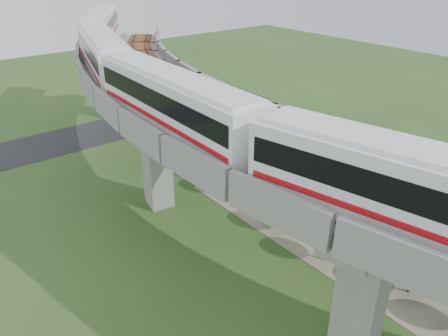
{
  "coord_description": "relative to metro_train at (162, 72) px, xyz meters",
  "views": [
    {
      "loc": [
        -15.51,
        -19.54,
        20.52
      ],
      "look_at": [
        0.58,
        0.72,
        7.5
      ],
      "focal_mm": 35.0,
      "sensor_mm": 36.0,
      "label": 1
    }
  ],
  "objects": [
    {
      "name": "tree_5",
      "position": [
        5.27,
        -12.68,
        -10.17
      ],
      "size": [
        2.38,
        2.38,
        3.16
      ],
      "color": "#382314",
      "rests_on": "ground"
    },
    {
      "name": "car_dark",
      "position": [
        11.47,
        -5.4,
        -11.6
      ],
      "size": [
        4.59,
        1.88,
        1.33
      ],
      "primitive_type": "imported",
      "rotation": [
        0.0,
        0.0,
        1.57
      ],
      "color": "black",
      "rests_on": "dirt_lot"
    },
    {
      "name": "viaduct",
      "position": [
        2.87,
        -8.64,
        -3.26
      ],
      "size": [
        19.58,
        73.98,
        11.4
      ],
      "color": "#99968E",
      "rests_on": "ground"
    },
    {
      "name": "fence",
      "position": [
        8.78,
        -8.64,
        -11.56
      ],
      "size": [
        3.87,
        38.73,
        1.5
      ],
      "color": "#2D382D",
      "rests_on": "ground"
    },
    {
      "name": "car_red",
      "position": [
        13.35,
        -8.37,
        -11.63
      ],
      "size": [
        3.12,
        4.04,
        1.28
      ],
      "primitive_type": "imported",
      "rotation": [
        0.0,
        0.0,
        -0.52
      ],
      "color": "#A9140F",
      "rests_on": "dirt_lot"
    },
    {
      "name": "tree_2",
      "position": [
        6.33,
        2.21,
        -10.22
      ],
      "size": [
        1.81,
        1.81,
        2.87
      ],
      "color": "#382314",
      "rests_on": "ground"
    },
    {
      "name": "dirt_lot",
      "position": [
        13.02,
        -10.64,
        -12.29
      ],
      "size": [
        18.0,
        26.0,
        0.04
      ],
      "primitive_type": "cube",
      "color": "gray",
      "rests_on": "ground"
    },
    {
      "name": "asphalt_road",
      "position": [
        -0.98,
        21.36,
        -12.29
      ],
      "size": [
        60.0,
        8.0,
        0.03
      ],
      "primitive_type": "cube",
      "color": "#232326",
      "rests_on": "ground"
    },
    {
      "name": "tree_3",
      "position": [
        5.74,
        -0.38,
        -10.26
      ],
      "size": [
        2.44,
        2.44,
        3.09
      ],
      "color": "#382314",
      "rests_on": "ground"
    },
    {
      "name": "car_white",
      "position": [
        9.49,
        -16.99,
        -11.61
      ],
      "size": [
        1.79,
        3.95,
        1.31
      ],
      "primitive_type": "imported",
      "rotation": [
        0.0,
        0.0,
        0.06
      ],
      "color": "silver",
      "rests_on": "dirt_lot"
    },
    {
      "name": "metro_train",
      "position": [
        0.0,
        0.0,
        0.0
      ],
      "size": [
        15.25,
        60.66,
        3.64
      ],
      "color": "white",
      "rests_on": "ground"
    },
    {
      "name": "ground",
      "position": [
        -0.98,
        -8.64,
        -12.31
      ],
      "size": [
        160.0,
        160.0,
        0.0
      ],
      "primitive_type": "plane",
      "color": "#2E4D1F",
      "rests_on": "ground"
    },
    {
      "name": "tree_6",
      "position": [
        7.01,
        -18.37,
        -10.31
      ],
      "size": [
        2.62,
        2.62,
        3.12
      ],
      "color": "#382314",
      "rests_on": "ground"
    },
    {
      "name": "tree_0",
      "position": [
        10.24,
        12.99,
        -9.99
      ],
      "size": [
        2.22,
        2.22,
        3.27
      ],
      "color": "#382314",
      "rests_on": "ground"
    },
    {
      "name": "tree_4",
      "position": [
        5.67,
        -7.76,
        -10.5
      ],
      "size": [
        2.57,
        2.57,
        2.9
      ],
      "color": "#382314",
      "rests_on": "ground"
    },
    {
      "name": "tree_1",
      "position": [
        9.11,
        8.56,
        -10.21
      ],
      "size": [
        2.46,
        2.46,
        3.15
      ],
      "color": "#382314",
      "rests_on": "ground"
    }
  ]
}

